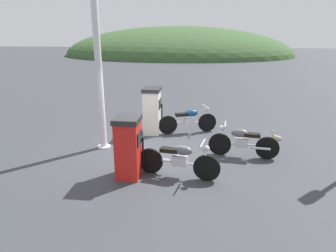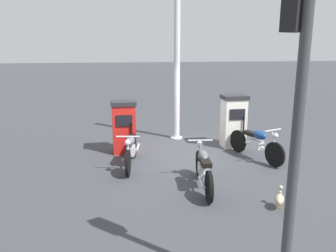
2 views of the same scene
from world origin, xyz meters
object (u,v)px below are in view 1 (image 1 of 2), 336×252
(motorcycle_far_pump, at_px, (189,120))
(wandering_duck, at_px, (276,138))
(fuel_pump_near, at_px, (128,147))
(canopy_support_pole, at_px, (99,72))
(motorcycle_near_pump, at_px, (179,159))
(motorcycle_extra, at_px, (242,142))
(fuel_pump_far, at_px, (152,111))

(motorcycle_far_pump, height_order, wandering_duck, motorcycle_far_pump)
(fuel_pump_near, distance_m, canopy_support_pole, 2.69)
(fuel_pump_near, height_order, motorcycle_far_pump, fuel_pump_near)
(motorcycle_near_pump, height_order, motorcycle_far_pump, motorcycle_far_pump)
(motorcycle_near_pump, distance_m, canopy_support_pole, 3.53)
(motorcycle_extra, bearing_deg, fuel_pump_near, -151.52)
(fuel_pump_near, relative_size, canopy_support_pole, 0.32)
(motorcycle_extra, distance_m, canopy_support_pole, 4.56)
(wandering_duck, distance_m, canopy_support_pole, 5.84)
(fuel_pump_near, xyz_separation_m, fuel_pump_far, (-0.00, 3.34, 0.04))
(canopy_support_pole, bearing_deg, motorcycle_near_pump, -34.34)
(motorcycle_near_pump, height_order, wandering_duck, motorcycle_near_pump)
(fuel_pump_near, bearing_deg, motorcycle_extra, 28.48)
(wandering_duck, xyz_separation_m, canopy_support_pole, (-5.37, -0.92, 2.10))
(fuel_pump_far, height_order, motorcycle_far_pump, fuel_pump_far)
(motorcycle_near_pump, bearing_deg, motorcycle_far_pump, 89.29)
(motorcycle_far_pump, xyz_separation_m, canopy_support_pole, (-2.53, -1.72, 1.83))
(fuel_pump_near, bearing_deg, canopy_support_pole, 124.86)
(motorcycle_near_pump, relative_size, canopy_support_pole, 0.43)
(fuel_pump_far, relative_size, motorcycle_extra, 0.82)
(fuel_pump_far, bearing_deg, motorcycle_extra, -31.41)
(canopy_support_pole, bearing_deg, fuel_pump_far, 50.36)
(wandering_duck, bearing_deg, fuel_pump_far, 171.62)
(fuel_pump_near, distance_m, motorcycle_near_pump, 1.27)
(fuel_pump_near, bearing_deg, fuel_pump_far, 90.00)
(motorcycle_near_pump, bearing_deg, fuel_pump_far, 110.75)
(fuel_pump_near, xyz_separation_m, canopy_support_pole, (-1.27, 1.82, 1.53))
(motorcycle_near_pump, height_order, canopy_support_pole, canopy_support_pole)
(motorcycle_far_pump, distance_m, canopy_support_pole, 3.57)
(fuel_pump_far, xyz_separation_m, canopy_support_pole, (-1.27, -1.53, 1.49))
(fuel_pump_far, height_order, canopy_support_pole, canopy_support_pole)
(motorcycle_far_pump, bearing_deg, motorcycle_extra, -50.25)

